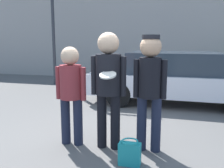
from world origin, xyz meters
name	(u,v)px	position (x,y,z in m)	size (l,w,h in m)	color
ground_plane	(111,142)	(0.00, 0.00, 0.00)	(56.00, 56.00, 0.00)	#5B5956
storefront_building	(156,28)	(0.00, 7.04, 2.23)	(24.00, 0.22, 4.41)	#B2A89E
person_left	(71,88)	(-0.60, -0.25, 0.94)	(0.52, 0.35, 1.59)	#1E2338
person_middle_with_frisbee	(108,79)	(0.03, -0.23, 1.10)	(0.56, 0.58, 1.81)	black
person_right	(150,82)	(0.65, -0.16, 1.07)	(0.50, 0.33, 1.77)	#1E2338
parked_car_near	(176,77)	(0.96, 3.11, 0.70)	(4.55, 1.96, 1.38)	silver
handbag	(130,153)	(0.46, -0.70, 0.17)	(0.30, 0.23, 0.35)	teal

